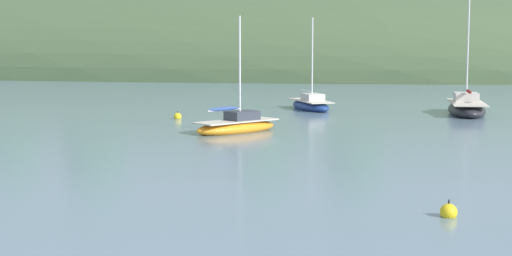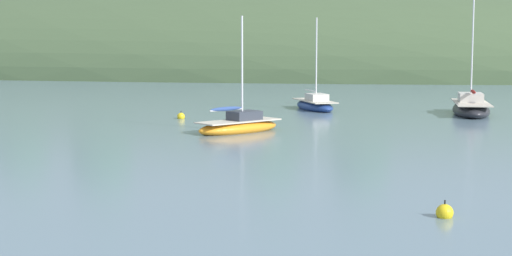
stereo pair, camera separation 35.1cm
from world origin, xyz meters
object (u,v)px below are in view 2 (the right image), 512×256
mooring_buoy_outer (445,213)px  sailboat_black_sloop (315,105)px  sailboat_grey_yawl (239,126)px  sailboat_orange_cutter (471,108)px  mooring_buoy_channel (181,117)px

mooring_buoy_outer → sailboat_black_sloop: bearing=104.2°
sailboat_grey_yawl → mooring_buoy_outer: 18.89m
sailboat_orange_cutter → mooring_buoy_channel: 17.19m
sailboat_grey_yawl → mooring_buoy_channel: sailboat_grey_yawl is taller
sailboat_grey_yawl → sailboat_orange_cutter: bearing=45.1°
sailboat_orange_cutter → mooring_buoy_channel: sailboat_orange_cutter is taller
sailboat_black_sloop → mooring_buoy_channel: size_ratio=11.10×
sailboat_orange_cutter → mooring_buoy_channel: size_ratio=16.26×
mooring_buoy_outer → sailboat_grey_yawl: bearing=119.4°
sailboat_grey_yawl → mooring_buoy_outer: size_ratio=10.63×
sailboat_grey_yawl → mooring_buoy_channel: 7.26m
mooring_buoy_outer → mooring_buoy_channel: 26.05m
sailboat_orange_cutter → mooring_buoy_outer: bearing=-94.4°
mooring_buoy_outer → mooring_buoy_channel: size_ratio=1.00×
sailboat_grey_yawl → mooring_buoy_outer: bearing=-60.6°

